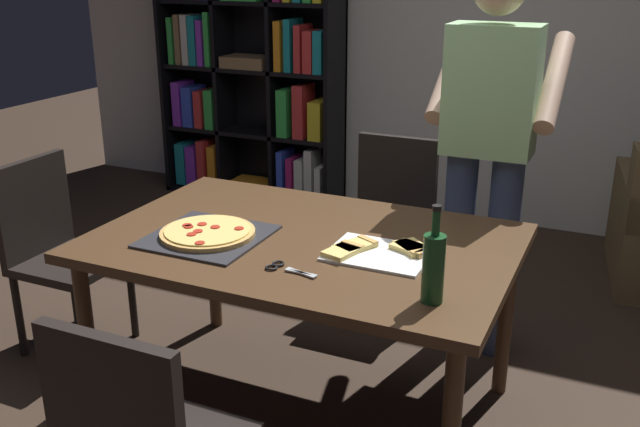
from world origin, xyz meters
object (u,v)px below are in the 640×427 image
(bookshelf, at_px, (251,73))
(kitchen_scissors, at_px, (284,268))
(person_serving_pizza, at_px, (488,142))
(chair_far_side, at_px, (389,215))
(chair_left_end, at_px, (55,243))
(pepperoni_pizza_on_tray, at_px, (208,234))
(wine_bottle, at_px, (433,266))
(dining_table, at_px, (304,255))

(bookshelf, height_order, kitchen_scissors, bookshelf)
(person_serving_pizza, bearing_deg, bookshelf, 142.82)
(chair_far_side, xyz_separation_m, chair_left_end, (-1.28, -1.01, 0.00))
(pepperoni_pizza_on_tray, distance_m, kitchen_scissors, 0.43)
(kitchen_scissors, bearing_deg, pepperoni_pizza_on_tray, 160.24)
(chair_far_side, bearing_deg, bookshelf, 139.09)
(chair_left_end, bearing_deg, pepperoni_pizza_on_tray, -8.94)
(chair_left_end, height_order, bookshelf, bookshelf)
(chair_far_side, bearing_deg, kitchen_scissors, -87.11)
(chair_far_side, height_order, person_serving_pizza, person_serving_pizza)
(pepperoni_pizza_on_tray, distance_m, wine_bottle, 0.95)
(kitchen_scissors, bearing_deg, dining_table, 102.69)
(pepperoni_pizza_on_tray, xyz_separation_m, wine_bottle, (0.93, -0.17, 0.10))
(dining_table, distance_m, wine_bottle, 0.70)
(wine_bottle, xyz_separation_m, kitchen_scissors, (-0.53, 0.02, -0.11))
(bookshelf, relative_size, pepperoni_pizza_on_tray, 4.62)
(dining_table, height_order, kitchen_scissors, kitchen_scissors)
(chair_left_end, distance_m, pepperoni_pizza_on_tray, 0.99)
(dining_table, xyz_separation_m, wine_bottle, (0.59, -0.31, 0.19))
(dining_table, bearing_deg, pepperoni_pizza_on_tray, -156.09)
(dining_table, relative_size, bookshelf, 0.81)
(chair_far_side, distance_m, wine_bottle, 1.49)
(kitchen_scissors, bearing_deg, wine_bottle, -2.48)
(chair_far_side, bearing_deg, wine_bottle, -65.92)
(person_serving_pizza, distance_m, kitchen_scissors, 1.20)
(pepperoni_pizza_on_tray, bearing_deg, kitchen_scissors, -19.76)
(chair_left_end, distance_m, wine_bottle, 1.93)
(chair_left_end, bearing_deg, bookshelf, 97.13)
(chair_far_side, xyz_separation_m, wine_bottle, (0.59, -1.32, 0.36))
(bookshelf, bearing_deg, chair_far_side, -40.91)
(dining_table, relative_size, kitchen_scissors, 8.02)
(dining_table, bearing_deg, wine_bottle, -27.99)
(wine_bottle, bearing_deg, pepperoni_pizza_on_tray, 169.81)
(person_serving_pizza, bearing_deg, chair_far_side, 156.82)
(chair_far_side, xyz_separation_m, pepperoni_pizza_on_tray, (-0.33, -1.16, 0.25))
(chair_left_end, xyz_separation_m, bookshelf, (-0.30, 2.37, 0.43))
(pepperoni_pizza_on_tray, bearing_deg, bookshelf, 116.16)
(dining_table, xyz_separation_m, kitchen_scissors, (0.07, -0.29, 0.08))
(wine_bottle, distance_m, kitchen_scissors, 0.54)
(bookshelf, distance_m, pepperoni_pizza_on_tray, 2.82)
(bookshelf, relative_size, kitchen_scissors, 9.89)
(pepperoni_pizza_on_tray, bearing_deg, wine_bottle, -10.19)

